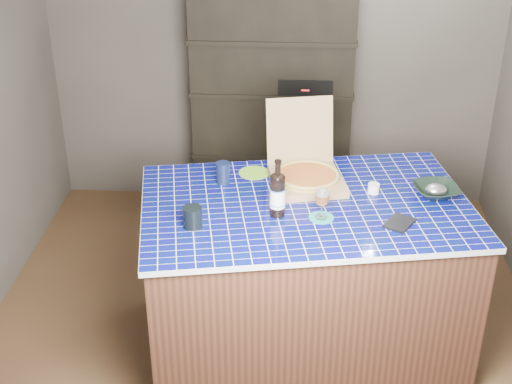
# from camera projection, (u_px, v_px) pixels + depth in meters

# --- Properties ---
(room) EXTENTS (3.50, 3.50, 3.50)m
(room) POSITION_uv_depth(u_px,v_px,m) (262.00, 147.00, 3.98)
(room) COLOR brown
(room) RESTS_ON ground
(shelving_unit) EXTENTS (1.20, 0.41, 1.80)m
(shelving_unit) POSITION_uv_depth(u_px,v_px,m) (273.00, 106.00, 5.49)
(shelving_unit) COLOR black
(shelving_unit) RESTS_ON floor
(kitchen_island) EXTENTS (1.98, 1.45, 0.99)m
(kitchen_island) POSITION_uv_depth(u_px,v_px,m) (303.00, 277.00, 4.17)
(kitchen_island) COLOR #46271B
(kitchen_island) RESTS_ON floor
(pizza_box) EXTENTS (0.49, 0.56, 0.44)m
(pizza_box) POSITION_uv_depth(u_px,v_px,m) (306.00, 173.00, 4.12)
(pizza_box) COLOR #A68756
(pizza_box) RESTS_ON kitchen_island
(mead_bottle) EXTENTS (0.09, 0.09, 0.33)m
(mead_bottle) POSITION_uv_depth(u_px,v_px,m) (278.00, 194.00, 3.76)
(mead_bottle) COLOR black
(mead_bottle) RESTS_ON kitchen_island
(teal_trivet) EXTENTS (0.14, 0.14, 0.01)m
(teal_trivet) POSITION_uv_depth(u_px,v_px,m) (321.00, 218.00, 3.79)
(teal_trivet) COLOR teal
(teal_trivet) RESTS_ON kitchen_island
(wine_glass) EXTENTS (0.08, 0.08, 0.18)m
(wine_glass) POSITION_uv_depth(u_px,v_px,m) (322.00, 197.00, 3.73)
(wine_glass) COLOR white
(wine_glass) RESTS_ON teal_trivet
(tumbler) EXTENTS (0.10, 0.10, 0.11)m
(tumbler) POSITION_uv_depth(u_px,v_px,m) (192.00, 217.00, 3.69)
(tumbler) COLOR black
(tumbler) RESTS_ON kitchen_island
(dvd_case) EXTENTS (0.19, 0.21, 0.01)m
(dvd_case) POSITION_uv_depth(u_px,v_px,m) (399.00, 223.00, 3.73)
(dvd_case) COLOR black
(dvd_case) RESTS_ON kitchen_island
(bowl) EXTENTS (0.30, 0.30, 0.06)m
(bowl) POSITION_uv_depth(u_px,v_px,m) (436.00, 191.00, 4.00)
(bowl) COLOR black
(bowl) RESTS_ON kitchen_island
(foil_contents) EXTENTS (0.13, 0.10, 0.06)m
(foil_contents) POSITION_uv_depth(u_px,v_px,m) (436.00, 189.00, 4.00)
(foil_contents) COLOR silver
(foil_contents) RESTS_ON bowl
(white_jar) EXTENTS (0.07, 0.07, 0.06)m
(white_jar) POSITION_uv_depth(u_px,v_px,m) (374.00, 188.00, 4.03)
(white_jar) COLOR white
(white_jar) RESTS_ON kitchen_island
(navy_cup) EXTENTS (0.08, 0.08, 0.13)m
(navy_cup) POSITION_uv_depth(u_px,v_px,m) (223.00, 173.00, 4.13)
(navy_cup) COLOR black
(navy_cup) RESTS_ON kitchen_island
(green_trivet) EXTENTS (0.18, 0.18, 0.01)m
(green_trivet) POSITION_uv_depth(u_px,v_px,m) (254.00, 173.00, 4.26)
(green_trivet) COLOR #70BA27
(green_trivet) RESTS_ON kitchen_island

